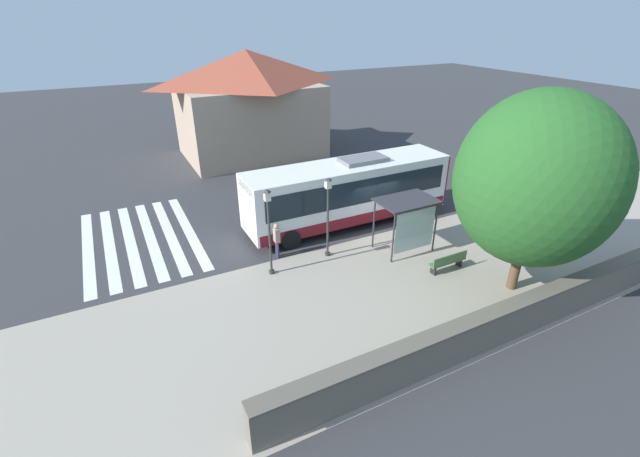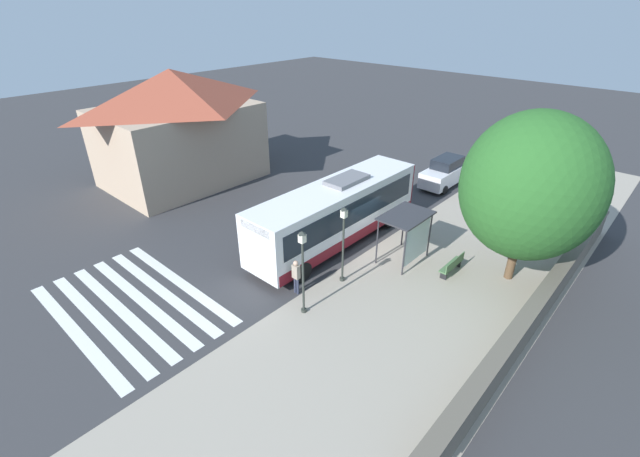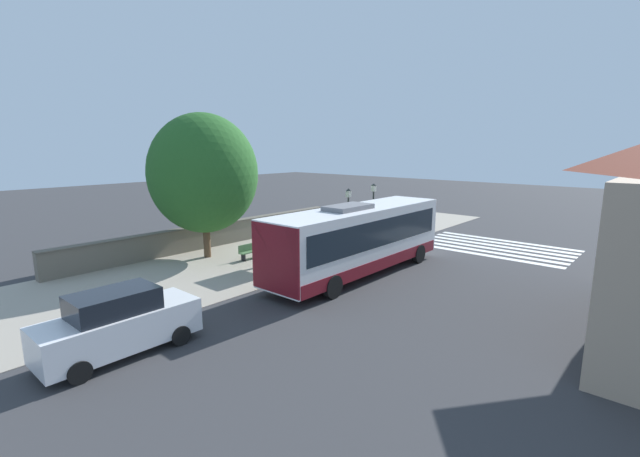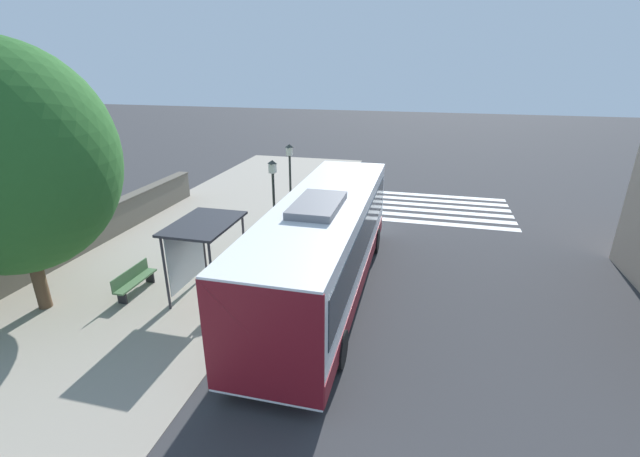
{
  "view_description": "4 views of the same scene",
  "coord_description": "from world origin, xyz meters",
  "px_view_note": "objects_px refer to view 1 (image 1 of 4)",
  "views": [
    {
      "loc": [
        -15.99,
        11.72,
        10.29
      ],
      "look_at": [
        -0.69,
        3.88,
        1.51
      ],
      "focal_mm": 24.0,
      "sensor_mm": 36.0,
      "label": 1
    },
    {
      "loc": [
        -11.19,
        16.67,
        11.95
      ],
      "look_at": [
        1.75,
        2.36,
        1.49
      ],
      "focal_mm": 24.0,
      "sensor_mm": 36.0,
      "label": 2
    },
    {
      "loc": [
        13.91,
        -15.71,
        6.23
      ],
      "look_at": [
        -1.26,
        1.68,
        1.78
      ],
      "focal_mm": 24.0,
      "sensor_mm": 36.0,
      "label": 3
    },
    {
      "loc": [
        4.85,
        -11.45,
        7.3
      ],
      "look_at": [
        1.42,
        2.39,
        1.75
      ],
      "focal_mm": 24.0,
      "sensor_mm": 36.0,
      "label": 4
    }
  ],
  "objects_px": {
    "bench": "(448,261)",
    "shade_tree": "(537,180)",
    "pedestrian": "(277,238)",
    "street_lamp_near": "(269,225)",
    "bus": "(349,191)",
    "parked_car_behind_bus": "(508,175)",
    "street_lamp_far": "(328,211)",
    "bus_shelter": "(408,210)"
  },
  "relations": [
    {
      "from": "bus_shelter",
      "to": "street_lamp_near",
      "type": "distance_m",
      "value": 6.5
    },
    {
      "from": "bus",
      "to": "pedestrian",
      "type": "distance_m",
      "value": 5.15
    },
    {
      "from": "bench",
      "to": "parked_car_behind_bus",
      "type": "bearing_deg",
      "value": -60.39
    },
    {
      "from": "street_lamp_near",
      "to": "street_lamp_far",
      "type": "bearing_deg",
      "value": -84.98
    },
    {
      "from": "bus_shelter",
      "to": "street_lamp_far",
      "type": "xyz_separation_m",
      "value": [
        1.25,
        3.52,
        0.18
      ]
    },
    {
      "from": "bus",
      "to": "parked_car_behind_bus",
      "type": "xyz_separation_m",
      "value": [
        -0.54,
        -11.43,
        -0.86
      ]
    },
    {
      "from": "pedestrian",
      "to": "bus_shelter",
      "type": "bearing_deg",
      "value": -111.1
    },
    {
      "from": "bus_shelter",
      "to": "pedestrian",
      "type": "relative_size",
      "value": 1.55
    },
    {
      "from": "parked_car_behind_bus",
      "to": "bus",
      "type": "bearing_deg",
      "value": 87.3
    },
    {
      "from": "street_lamp_far",
      "to": "parked_car_behind_bus",
      "type": "distance_m",
      "value": 14.3
    },
    {
      "from": "bus",
      "to": "bench",
      "type": "bearing_deg",
      "value": -167.03
    },
    {
      "from": "pedestrian",
      "to": "shade_tree",
      "type": "xyz_separation_m",
      "value": [
        -6.73,
        -7.72,
        3.72
      ]
    },
    {
      "from": "pedestrian",
      "to": "street_lamp_near",
      "type": "relative_size",
      "value": 0.44
    },
    {
      "from": "bus_shelter",
      "to": "parked_car_behind_bus",
      "type": "height_order",
      "value": "bus_shelter"
    },
    {
      "from": "pedestrian",
      "to": "parked_car_behind_bus",
      "type": "xyz_separation_m",
      "value": [
        1.17,
        -16.22,
        -0.05
      ]
    },
    {
      "from": "bus",
      "to": "parked_car_behind_bus",
      "type": "height_order",
      "value": "bus"
    },
    {
      "from": "bench",
      "to": "street_lamp_near",
      "type": "xyz_separation_m",
      "value": [
        3.33,
        6.98,
        1.89
      ]
    },
    {
      "from": "shade_tree",
      "to": "pedestrian",
      "type": "bearing_deg",
      "value": 48.92
    },
    {
      "from": "shade_tree",
      "to": "bench",
      "type": "bearing_deg",
      "value": 34.02
    },
    {
      "from": "shade_tree",
      "to": "parked_car_behind_bus",
      "type": "xyz_separation_m",
      "value": [
        7.9,
        -8.5,
        -3.77
      ]
    },
    {
      "from": "bus",
      "to": "street_lamp_far",
      "type": "relative_size",
      "value": 2.86
    },
    {
      "from": "bus",
      "to": "parked_car_behind_bus",
      "type": "bearing_deg",
      "value": -92.7
    },
    {
      "from": "street_lamp_far",
      "to": "shade_tree",
      "type": "xyz_separation_m",
      "value": [
        -5.8,
        -5.58,
        2.43
      ]
    },
    {
      "from": "street_lamp_near",
      "to": "parked_car_behind_bus",
      "type": "bearing_deg",
      "value": -82.11
    },
    {
      "from": "bus",
      "to": "pedestrian",
      "type": "bearing_deg",
      "value": 109.56
    },
    {
      "from": "bench",
      "to": "shade_tree",
      "type": "height_order",
      "value": "shade_tree"
    },
    {
      "from": "bus_shelter",
      "to": "street_lamp_far",
      "type": "height_order",
      "value": "street_lamp_far"
    },
    {
      "from": "pedestrian",
      "to": "street_lamp_far",
      "type": "bearing_deg",
      "value": -113.49
    },
    {
      "from": "bench",
      "to": "parked_car_behind_bus",
      "type": "distance_m",
      "value": 11.51
    },
    {
      "from": "bench",
      "to": "parked_car_behind_bus",
      "type": "height_order",
      "value": "parked_car_behind_bus"
    },
    {
      "from": "street_lamp_near",
      "to": "street_lamp_far",
      "type": "height_order",
      "value": "street_lamp_near"
    },
    {
      "from": "bus_shelter",
      "to": "bench",
      "type": "relative_size",
      "value": 1.46
    },
    {
      "from": "street_lamp_far",
      "to": "pedestrian",
      "type": "bearing_deg",
      "value": 66.51
    },
    {
      "from": "street_lamp_near",
      "to": "bus",
      "type": "bearing_deg",
      "value": -62.49
    },
    {
      "from": "bus",
      "to": "bus_shelter",
      "type": "xyz_separation_m",
      "value": [
        -3.89,
        -0.87,
        0.31
      ]
    },
    {
      "from": "street_lamp_near",
      "to": "parked_car_behind_bus",
      "type": "xyz_separation_m",
      "value": [
        2.35,
        -16.98,
        -1.39
      ]
    },
    {
      "from": "bus",
      "to": "bench",
      "type": "distance_m",
      "value": 6.52
    },
    {
      "from": "pedestrian",
      "to": "street_lamp_near",
      "type": "bearing_deg",
      "value": 147.51
    },
    {
      "from": "bus",
      "to": "parked_car_behind_bus",
      "type": "distance_m",
      "value": 11.47
    },
    {
      "from": "bus_shelter",
      "to": "bench",
      "type": "distance_m",
      "value": 2.92
    },
    {
      "from": "street_lamp_far",
      "to": "parked_car_behind_bus",
      "type": "height_order",
      "value": "street_lamp_far"
    },
    {
      "from": "bench",
      "to": "shade_tree",
      "type": "distance_m",
      "value": 5.04
    }
  ]
}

